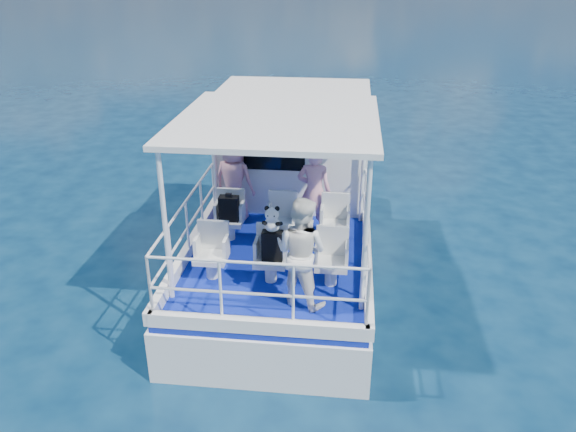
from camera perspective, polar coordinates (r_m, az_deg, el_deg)
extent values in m
plane|color=#071F38|center=(9.93, -0.78, -7.72)|extent=(2000.00, 2000.00, 0.00)
cube|color=white|center=(10.78, -0.12, -4.89)|extent=(3.00, 7.00, 1.60)
cube|color=navy|center=(10.39, -0.12, -0.81)|extent=(2.90, 6.90, 0.10)
cube|color=white|center=(11.18, 0.64, 7.39)|extent=(2.85, 2.00, 2.20)
cube|color=white|center=(8.47, -1.08, 9.75)|extent=(3.00, 3.20, 0.08)
cylinder|color=white|center=(7.79, -12.36, -1.17)|extent=(0.07, 0.07, 2.20)
cylinder|color=white|center=(7.41, 7.89, -2.21)|extent=(0.07, 0.07, 2.20)
cylinder|color=white|center=(10.37, -7.47, 5.78)|extent=(0.07, 0.07, 2.20)
cylinder|color=white|center=(10.08, 7.68, 5.22)|extent=(0.07, 0.07, 2.20)
cube|color=silver|center=(9.71, -5.95, -1.29)|extent=(0.48, 0.46, 0.38)
cube|color=silver|center=(9.57, -0.67, -1.56)|extent=(0.48, 0.46, 0.38)
cube|color=silver|center=(9.51, 4.72, -1.83)|extent=(0.48, 0.46, 0.38)
cube|color=silver|center=(8.60, -7.73, -5.06)|extent=(0.48, 0.46, 0.38)
cube|color=silver|center=(8.44, -1.76, -5.44)|extent=(0.48, 0.46, 0.38)
cube|color=silver|center=(8.37, 4.38, -5.78)|extent=(0.48, 0.46, 0.38)
imported|color=pink|center=(10.24, -5.52, 3.65)|extent=(0.66, 0.54, 1.54)
imported|color=pink|center=(9.62, 2.66, 2.51)|extent=(0.61, 0.42, 1.60)
imported|color=white|center=(7.64, 1.32, -3.66)|extent=(0.95, 0.87, 1.59)
cube|color=black|center=(9.49, -6.01, 0.76)|extent=(0.33, 0.19, 0.43)
cube|color=black|center=(8.21, -1.59, -3.03)|extent=(0.30, 0.17, 0.45)
cube|color=black|center=(9.39, -6.06, 2.13)|extent=(0.10, 0.06, 0.06)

